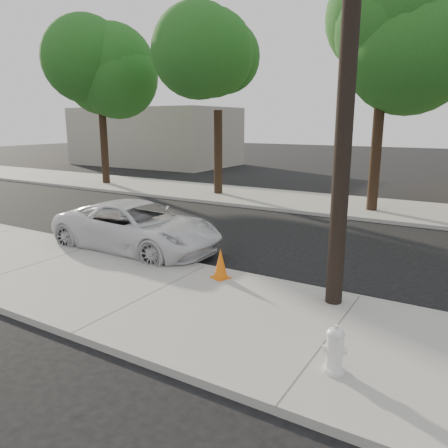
{
  "coord_description": "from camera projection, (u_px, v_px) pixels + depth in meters",
  "views": [
    {
      "loc": [
        6.04,
        -11.23,
        3.86
      ],
      "look_at": [
        -0.19,
        -0.87,
        1.0
      ],
      "focal_mm": 35.0,
      "sensor_mm": 36.0,
      "label": 1
    }
  ],
  "objects": [
    {
      "name": "ground",
      "position": [
        244.0,
        251.0,
        13.28
      ],
      "size": [
        120.0,
        120.0,
        0.0
      ],
      "primitive_type": "plane",
      "color": "black",
      "rests_on": "ground"
    },
    {
      "name": "near_sidewalk",
      "position": [
        152.0,
        296.0,
        9.67
      ],
      "size": [
        90.0,
        4.4,
        0.15
      ],
      "primitive_type": "cube",
      "color": "gray",
      "rests_on": "ground"
    },
    {
      "name": "far_sidewalk",
      "position": [
        331.0,
        204.0,
        20.35
      ],
      "size": [
        90.0,
        5.0,
        0.15
      ],
      "primitive_type": "cube",
      "color": "gray",
      "rests_on": "ground"
    },
    {
      "name": "curb_near",
      "position": [
        206.0,
        268.0,
        11.51
      ],
      "size": [
        90.0,
        0.12,
        0.16
      ],
      "primitive_type": "cube",
      "color": "#9E9B93",
      "rests_on": "ground"
    },
    {
      "name": "building_far",
      "position": [
        155.0,
        137.0,
        39.41
      ],
      "size": [
        14.0,
        8.0,
        5.0
      ],
      "primitive_type": "cube",
      "color": "gray",
      "rests_on": "ground"
    },
    {
      "name": "utility_pole",
      "position": [
        347.0,
        75.0,
        8.14
      ],
      "size": [
        1.4,
        0.34,
        9.0
      ],
      "color": "black",
      "rests_on": "near_sidewalk"
    },
    {
      "name": "tree_a",
      "position": [
        100.0,
        74.0,
        25.24
      ],
      "size": [
        4.65,
        4.5,
        9.0
      ],
      "color": "black",
      "rests_on": "far_sidewalk"
    },
    {
      "name": "tree_b",
      "position": [
        220.0,
        73.0,
        21.5
      ],
      "size": [
        4.34,
        4.2,
        8.45
      ],
      "color": "black",
      "rests_on": "far_sidewalk"
    },
    {
      "name": "tree_c",
      "position": [
        390.0,
        41.0,
        16.95
      ],
      "size": [
        4.96,
        4.8,
        9.55
      ],
      "color": "black",
      "rests_on": "far_sidewalk"
    },
    {
      "name": "police_cruiser",
      "position": [
        137.0,
        227.0,
        13.19
      ],
      "size": [
        5.38,
        2.52,
        1.49
      ],
      "primitive_type": "imported",
      "rotation": [
        0.0,
        0.0,
        1.56
      ],
      "color": "silver",
      "rests_on": "ground"
    },
    {
      "name": "fire_hydrant",
      "position": [
        335.0,
        351.0,
        6.56
      ],
      "size": [
        0.38,
        0.34,
        0.71
      ],
      "rotation": [
        0.0,
        0.0,
        0.33
      ],
      "color": "silver",
      "rests_on": "near_sidewalk"
    },
    {
      "name": "traffic_cone",
      "position": [
        221.0,
        264.0,
        10.5
      ],
      "size": [
        0.5,
        0.5,
        0.74
      ],
      "rotation": [
        0.0,
        0.0,
        -0.38
      ],
      "color": "orange",
      "rests_on": "near_sidewalk"
    }
  ]
}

